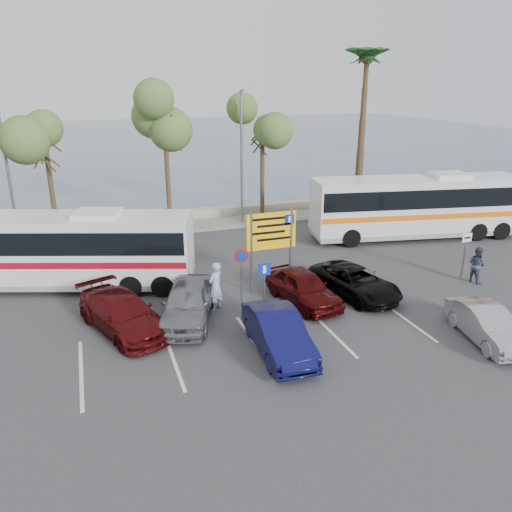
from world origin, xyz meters
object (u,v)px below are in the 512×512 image
object	(u,v)px
street_lamp_right	(242,151)
coach_bus_right	(416,208)
car_silver_a	(188,302)
car_blue	(278,333)
car_maroon	(123,313)
car_silver_b	(487,325)
street_lamp_left	(6,163)
coach_bus_left	(63,253)
suv_black	(355,282)
pedestrian_near	(215,286)
car_red	(303,287)
direction_sign	(271,237)
pedestrian_far	(477,265)

from	to	relation	value
street_lamp_right	coach_bus_right	size ratio (longest dim) A/B	0.66
street_lamp_right	car_silver_a	bearing A→B (deg)	-116.66
car_blue	car_maroon	world-z (taller)	car_blue
street_lamp_right	car_maroon	xyz separation A→B (m)	(-8.43, -12.02, -3.92)
car_blue	car_maroon	bearing A→B (deg)	148.36
car_blue	car_silver_b	distance (m)	7.40
car_silver_a	car_silver_b	bearing A→B (deg)	-7.34
coach_bus_right	street_lamp_left	bearing A→B (deg)	164.84
coach_bus_left	suv_black	xyz separation A→B (m)	(11.62, -5.00, -1.00)
car_silver_a	car_maroon	distance (m)	2.40
coach_bus_left	street_lamp_left	bearing A→B (deg)	109.90
car_silver_a	pedestrian_near	bearing A→B (deg)	45.65
car_blue	car_red	world-z (taller)	car_blue
coach_bus_left	car_silver_a	distance (m)	6.73
suv_black	car_blue	bearing A→B (deg)	-159.00
street_lamp_left	direction_sign	distance (m)	15.24
coach_bus_left	car_blue	bearing A→B (deg)	-50.49
street_lamp_right	suv_black	size ratio (longest dim) A/B	1.82
street_lamp_left	car_red	xyz separation A→B (m)	(11.77, -12.02, -3.91)
street_lamp_right	coach_bus_left	distance (m)	12.94
street_lamp_left	direction_sign	world-z (taller)	street_lamp_left
car_red	suv_black	xyz separation A→B (m)	(2.40, 0.00, -0.08)
car_silver_b	street_lamp_right	bearing A→B (deg)	112.66
coach_bus_left	pedestrian_near	xyz separation A→B (m)	(5.68, -4.40, -0.62)
coach_bus_right	car_maroon	size ratio (longest dim) A/B	2.61
street_lamp_left	pedestrian_near	bearing A→B (deg)	-54.25
street_lamp_left	pedestrian_far	size ratio (longest dim) A/B	4.79
car_red	suv_black	size ratio (longest dim) A/B	0.92
street_lamp_right	suv_black	xyz separation A→B (m)	(1.17, -12.02, -3.99)
direction_sign	suv_black	xyz separation A→B (m)	(3.16, -1.70, -1.82)
direction_sign	car_silver_a	distance (m)	4.69
street_lamp_right	direction_sign	distance (m)	10.73
street_lamp_right	coach_bus_left	xyz separation A→B (m)	(-10.46, -7.02, -2.99)
car_blue	car_maroon	xyz separation A→B (m)	(-4.80, 3.28, -0.02)
coach_bus_right	car_blue	distance (m)	15.48
car_blue	suv_black	world-z (taller)	car_blue
street_lamp_right	car_silver_a	xyz separation A→B (m)	(-6.03, -12.02, -3.84)
car_blue	street_lamp_right	bearing A→B (deg)	79.30
street_lamp_left	car_maroon	world-z (taller)	street_lamp_left
coach_bus_left	car_maroon	world-z (taller)	coach_bus_left
car_maroon	car_silver_b	size ratio (longest dim) A/B	1.25
car_silver_a	coach_bus_left	bearing A→B (deg)	151.67
car_maroon	car_silver_b	xyz separation A→B (m)	(12.00, -5.00, -0.06)
car_blue	street_lamp_left	bearing A→B (deg)	124.15
direction_sign	car_silver_b	world-z (taller)	direction_sign
street_lamp_left	street_lamp_right	distance (m)	13.00
coach_bus_right	pedestrian_far	size ratio (longest dim) A/B	7.31
street_lamp_left	car_maroon	size ratio (longest dim) A/B	1.71
street_lamp_right	pedestrian_far	distance (m)	14.88
car_silver_a	car_red	distance (m)	4.80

